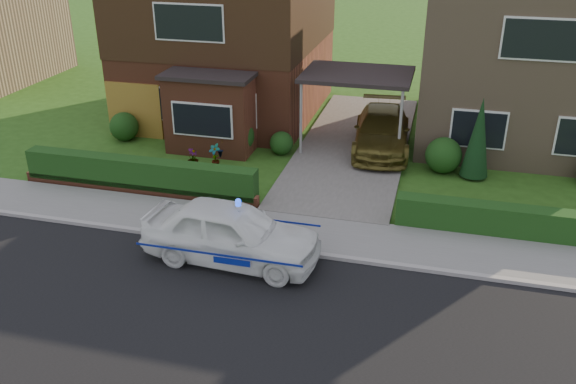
% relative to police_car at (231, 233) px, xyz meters
% --- Properties ---
extents(ground, '(120.00, 120.00, 0.00)m').
position_rel_police_car_xyz_m(ground, '(1.74, -2.40, -0.76)').
color(ground, '#274E15').
rests_on(ground, ground).
extents(road, '(60.00, 6.00, 0.02)m').
position_rel_police_car_xyz_m(road, '(1.74, -2.40, -0.76)').
color(road, black).
rests_on(road, ground).
extents(kerb, '(60.00, 0.16, 0.12)m').
position_rel_police_car_xyz_m(kerb, '(1.74, 0.65, -0.70)').
color(kerb, '#9E9993').
rests_on(kerb, ground).
extents(sidewalk, '(60.00, 2.00, 0.10)m').
position_rel_police_car_xyz_m(sidewalk, '(1.74, 1.70, -0.71)').
color(sidewalk, slate).
rests_on(sidewalk, ground).
extents(driveway, '(3.80, 12.00, 0.12)m').
position_rel_police_car_xyz_m(driveway, '(1.74, 8.60, -0.70)').
color(driveway, '#666059').
rests_on(driveway, ground).
extents(house_left, '(7.50, 9.53, 7.25)m').
position_rel_police_car_xyz_m(house_left, '(-4.04, 11.50, 3.05)').
color(house_left, brown).
rests_on(house_left, ground).
extents(house_right, '(7.50, 8.06, 7.25)m').
position_rel_police_car_xyz_m(house_right, '(7.54, 11.59, 2.90)').
color(house_right, '#967A5C').
rests_on(house_right, ground).
extents(carport_link, '(3.80, 3.00, 2.77)m').
position_rel_police_car_xyz_m(carport_link, '(1.74, 8.55, 1.89)').
color(carport_link, black).
rests_on(carport_link, ground).
extents(garage_door, '(2.20, 0.10, 2.10)m').
position_rel_police_car_xyz_m(garage_door, '(-6.51, 7.56, 0.29)').
color(garage_door, olive).
rests_on(garage_door, ground).
extents(dwarf_wall, '(7.70, 0.25, 0.36)m').
position_rel_police_car_xyz_m(dwarf_wall, '(-4.06, 2.90, -0.58)').
color(dwarf_wall, brown).
rests_on(dwarf_wall, ground).
extents(hedge_left, '(7.50, 0.55, 0.90)m').
position_rel_police_car_xyz_m(hedge_left, '(-4.06, 3.05, -0.76)').
color(hedge_left, '#173410').
rests_on(hedge_left, ground).
extents(hedge_right, '(7.50, 0.55, 0.80)m').
position_rel_police_car_xyz_m(hedge_right, '(7.54, 2.95, -0.76)').
color(hedge_right, '#173410').
rests_on(hedge_right, ground).
extents(shrub_left_far, '(1.08, 1.08, 1.08)m').
position_rel_police_car_xyz_m(shrub_left_far, '(-6.76, 7.10, -0.22)').
color(shrub_left_far, '#173410').
rests_on(shrub_left_far, ground).
extents(shrub_left_mid, '(1.32, 1.32, 1.32)m').
position_rel_police_car_xyz_m(shrub_left_mid, '(-2.26, 6.90, -0.10)').
color(shrub_left_mid, '#173410').
rests_on(shrub_left_mid, ground).
extents(shrub_left_near, '(0.84, 0.84, 0.84)m').
position_rel_police_car_xyz_m(shrub_left_near, '(-0.66, 7.20, -0.34)').
color(shrub_left_near, '#173410').
rests_on(shrub_left_near, ground).
extents(shrub_right_near, '(1.20, 1.20, 1.20)m').
position_rel_police_car_xyz_m(shrub_right_near, '(4.94, 7.00, -0.16)').
color(shrub_right_near, '#173410').
rests_on(shrub_right_near, ground).
extents(conifer_a, '(0.90, 0.90, 2.60)m').
position_rel_police_car_xyz_m(conifer_a, '(5.94, 6.80, 0.54)').
color(conifer_a, black).
rests_on(conifer_a, ground).
extents(police_car, '(4.11, 4.57, 1.69)m').
position_rel_police_car_xyz_m(police_car, '(0.00, 0.00, 0.00)').
color(police_car, white).
rests_on(police_car, ground).
extents(driveway_car, '(2.31, 4.87, 1.37)m').
position_rel_police_car_xyz_m(driveway_car, '(2.74, 8.33, 0.04)').
color(driveway_car, brown).
rests_on(driveway_car, driveway).
extents(potted_plant_a, '(0.52, 0.45, 0.83)m').
position_rel_police_car_xyz_m(potted_plant_a, '(-2.51, 5.45, -0.34)').
color(potted_plant_a, gray).
rests_on(potted_plant_a, ground).
extents(potted_plant_b, '(0.55, 0.53, 0.77)m').
position_rel_police_car_xyz_m(potted_plant_b, '(-2.58, 6.34, -0.37)').
color(potted_plant_b, gray).
rests_on(potted_plant_b, ground).
extents(potted_plant_c, '(0.41, 0.41, 0.69)m').
position_rel_police_car_xyz_m(potted_plant_c, '(-3.20, 5.19, -0.42)').
color(potted_plant_c, gray).
rests_on(potted_plant_c, ground).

